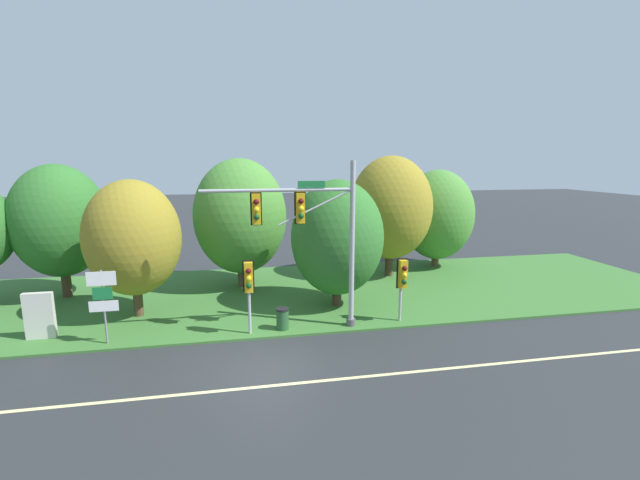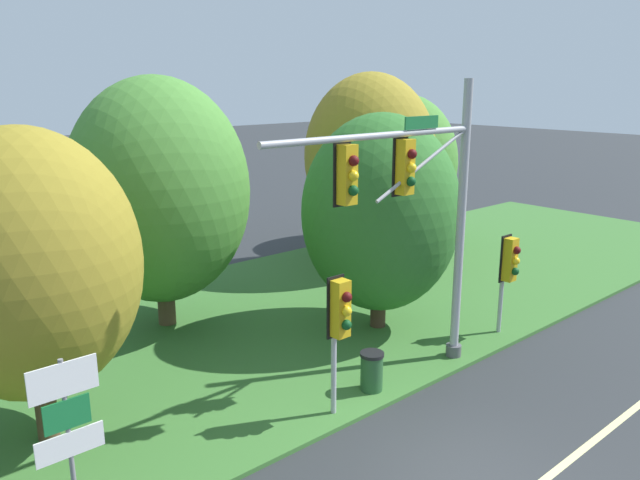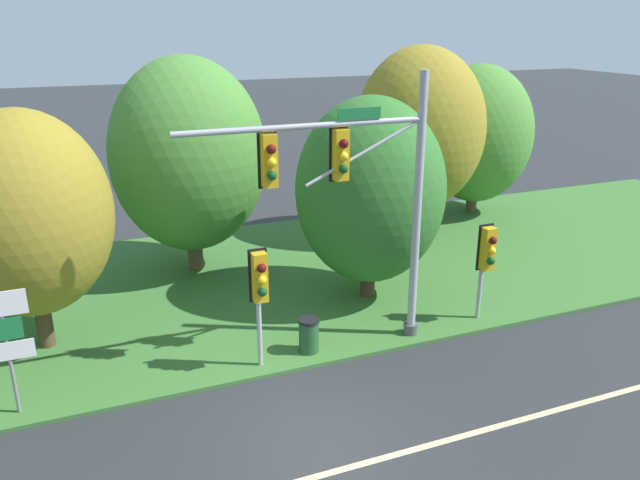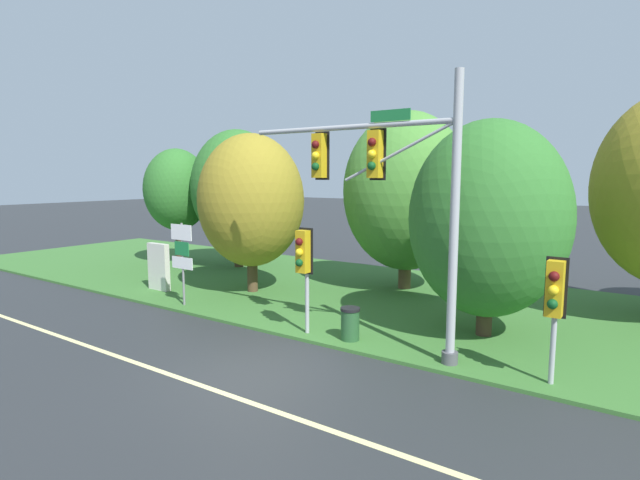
{
  "view_description": "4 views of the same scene",
  "coord_description": "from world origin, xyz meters",
  "px_view_note": "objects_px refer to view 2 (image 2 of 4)",
  "views": [
    {
      "loc": [
        -0.76,
        -13.95,
        7.18
      ],
      "look_at": [
        2.55,
        3.27,
        3.88
      ],
      "focal_mm": 24.0,
      "sensor_mm": 36.0,
      "label": 1
    },
    {
      "loc": [
        -8.74,
        -5.96,
        7.11
      ],
      "look_at": [
        0.61,
        4.66,
        3.48
      ],
      "focal_mm": 35.0,
      "sensor_mm": 36.0,
      "label": 2
    },
    {
      "loc": [
        -4.17,
        -10.28,
        8.3
      ],
      "look_at": [
        1.49,
        3.83,
        2.9
      ],
      "focal_mm": 35.0,
      "sensor_mm": 36.0,
      "label": 3
    },
    {
      "loc": [
        8.01,
        -8.49,
        4.71
      ],
      "look_at": [
        -0.19,
        3.29,
        2.86
      ],
      "focal_mm": 28.0,
      "sensor_mm": 36.0,
      "label": 4
    }
  ],
  "objects_px": {
    "tree_tall_centre": "(380,213)",
    "tree_right_far": "(370,157)",
    "traffic_signal_mast": "(419,199)",
    "trash_bin": "(372,371)",
    "tree_behind_signpost": "(29,266)",
    "tree_furthest_back": "(403,163)",
    "route_sign_post": "(68,421)",
    "tree_mid_verge": "(159,191)",
    "pedestrian_signal_near_kerb": "(339,317)",
    "pedestrian_signal_further_along": "(509,265)"
  },
  "relations": [
    {
      "from": "tree_tall_centre",
      "to": "tree_right_far",
      "type": "relative_size",
      "value": 0.84
    },
    {
      "from": "traffic_signal_mast",
      "to": "trash_bin",
      "type": "xyz_separation_m",
      "value": [
        -1.3,
        0.13,
        -3.91
      ]
    },
    {
      "from": "tree_behind_signpost",
      "to": "tree_furthest_back",
      "type": "xyz_separation_m",
      "value": [
        17.66,
        6.17,
        -0.15
      ]
    },
    {
      "from": "route_sign_post",
      "to": "tree_mid_verge",
      "type": "height_order",
      "value": "tree_mid_verge"
    },
    {
      "from": "tree_right_far",
      "to": "tree_behind_signpost",
      "type": "bearing_deg",
      "value": -162.09
    },
    {
      "from": "tree_mid_verge",
      "to": "tree_right_far",
      "type": "xyz_separation_m",
      "value": [
        8.97,
        0.44,
        0.24
      ]
    },
    {
      "from": "tree_furthest_back",
      "to": "trash_bin",
      "type": "bearing_deg",
      "value": -141.27
    },
    {
      "from": "pedestrian_signal_near_kerb",
      "to": "route_sign_post",
      "type": "bearing_deg",
      "value": 177.85
    },
    {
      "from": "tree_right_far",
      "to": "trash_bin",
      "type": "distance_m",
      "value": 11.06
    },
    {
      "from": "pedestrian_signal_near_kerb",
      "to": "tree_tall_centre",
      "type": "distance_m",
      "value": 5.37
    },
    {
      "from": "tree_furthest_back",
      "to": "trash_bin",
      "type": "xyz_separation_m",
      "value": [
        -11.31,
        -9.07,
        -3.01
      ]
    },
    {
      "from": "pedestrian_signal_further_along",
      "to": "trash_bin",
      "type": "xyz_separation_m",
      "value": [
        -5.25,
        0.17,
        -1.58
      ]
    },
    {
      "from": "traffic_signal_mast",
      "to": "tree_mid_verge",
      "type": "bearing_deg",
      "value": 112.28
    },
    {
      "from": "tree_tall_centre",
      "to": "trash_bin",
      "type": "height_order",
      "value": "tree_tall_centre"
    },
    {
      "from": "tree_mid_verge",
      "to": "traffic_signal_mast",
      "type": "bearing_deg",
      "value": -67.72
    },
    {
      "from": "traffic_signal_mast",
      "to": "tree_furthest_back",
      "type": "xyz_separation_m",
      "value": [
        10.01,
        9.2,
        -0.89
      ]
    },
    {
      "from": "pedestrian_signal_further_along",
      "to": "trash_bin",
      "type": "distance_m",
      "value": 5.48
    },
    {
      "from": "route_sign_post",
      "to": "tree_tall_centre",
      "type": "xyz_separation_m",
      "value": [
        9.87,
        2.75,
        1.46
      ]
    },
    {
      "from": "tree_tall_centre",
      "to": "tree_furthest_back",
      "type": "xyz_separation_m",
      "value": [
        8.34,
        6.46,
        0.1
      ]
    },
    {
      "from": "traffic_signal_mast",
      "to": "pedestrian_signal_further_along",
      "type": "height_order",
      "value": "traffic_signal_mast"
    },
    {
      "from": "pedestrian_signal_near_kerb",
      "to": "tree_behind_signpost",
      "type": "bearing_deg",
      "value": 146.93
    },
    {
      "from": "pedestrian_signal_further_along",
      "to": "route_sign_post",
      "type": "xyz_separation_m",
      "value": [
        -12.15,
        0.03,
        -0.12
      ]
    },
    {
      "from": "pedestrian_signal_further_along",
      "to": "tree_furthest_back",
      "type": "relative_size",
      "value": 0.44
    },
    {
      "from": "traffic_signal_mast",
      "to": "pedestrian_signal_further_along",
      "type": "bearing_deg",
      "value": -0.55
    },
    {
      "from": "pedestrian_signal_near_kerb",
      "to": "trash_bin",
      "type": "xyz_separation_m",
      "value": [
        1.37,
        0.35,
        -1.79
      ]
    },
    {
      "from": "tree_furthest_back",
      "to": "trash_bin",
      "type": "distance_m",
      "value": 14.8
    },
    {
      "from": "route_sign_post",
      "to": "tree_mid_verge",
      "type": "relative_size",
      "value": 0.41
    },
    {
      "from": "pedestrian_signal_further_along",
      "to": "tree_furthest_back",
      "type": "bearing_deg",
      "value": 56.75
    },
    {
      "from": "tree_behind_signpost",
      "to": "tree_furthest_back",
      "type": "relative_size",
      "value": 0.97
    },
    {
      "from": "tree_right_far",
      "to": "tree_furthest_back",
      "type": "xyz_separation_m",
      "value": [
        3.92,
        1.73,
        -0.73
      ]
    },
    {
      "from": "pedestrian_signal_further_along",
      "to": "tree_tall_centre",
      "type": "distance_m",
      "value": 3.84
    },
    {
      "from": "tree_behind_signpost",
      "to": "tree_right_far",
      "type": "bearing_deg",
      "value": 17.91
    },
    {
      "from": "pedestrian_signal_near_kerb",
      "to": "tree_behind_signpost",
      "type": "xyz_separation_m",
      "value": [
        -4.98,
        3.24,
        1.37
      ]
    },
    {
      "from": "trash_bin",
      "to": "pedestrian_signal_near_kerb",
      "type": "bearing_deg",
      "value": -165.74
    },
    {
      "from": "pedestrian_signal_further_along",
      "to": "tree_tall_centre",
      "type": "height_order",
      "value": "tree_tall_centre"
    },
    {
      "from": "tree_behind_signpost",
      "to": "tree_right_far",
      "type": "relative_size",
      "value": 0.85
    },
    {
      "from": "pedestrian_signal_further_along",
      "to": "tree_behind_signpost",
      "type": "height_order",
      "value": "tree_behind_signpost"
    },
    {
      "from": "tree_mid_verge",
      "to": "tree_behind_signpost",
      "type": "bearing_deg",
      "value": -140.01
    },
    {
      "from": "traffic_signal_mast",
      "to": "route_sign_post",
      "type": "relative_size",
      "value": 2.39
    },
    {
      "from": "traffic_signal_mast",
      "to": "tree_behind_signpost",
      "type": "height_order",
      "value": "traffic_signal_mast"
    },
    {
      "from": "pedestrian_signal_near_kerb",
      "to": "tree_mid_verge",
      "type": "xyz_separation_m",
      "value": [
        -0.21,
        7.25,
        1.71
      ]
    },
    {
      "from": "tree_right_far",
      "to": "tree_furthest_back",
      "type": "height_order",
      "value": "tree_right_far"
    },
    {
      "from": "pedestrian_signal_near_kerb",
      "to": "tree_furthest_back",
      "type": "relative_size",
      "value": 0.48
    },
    {
      "from": "pedestrian_signal_further_along",
      "to": "tree_furthest_back",
      "type": "height_order",
      "value": "tree_furthest_back"
    },
    {
      "from": "tree_mid_verge",
      "to": "trash_bin",
      "type": "height_order",
      "value": "tree_mid_verge"
    },
    {
      "from": "tree_mid_verge",
      "to": "trash_bin",
      "type": "distance_m",
      "value": 7.9
    },
    {
      "from": "tree_behind_signpost",
      "to": "tree_furthest_back",
      "type": "height_order",
      "value": "tree_furthest_back"
    },
    {
      "from": "pedestrian_signal_near_kerb",
      "to": "pedestrian_signal_further_along",
      "type": "height_order",
      "value": "pedestrian_signal_near_kerb"
    },
    {
      "from": "pedestrian_signal_further_along",
      "to": "tree_right_far",
      "type": "bearing_deg",
      "value": 74.09
    },
    {
      "from": "route_sign_post",
      "to": "tree_tall_centre",
      "type": "distance_m",
      "value": 10.35
    }
  ]
}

